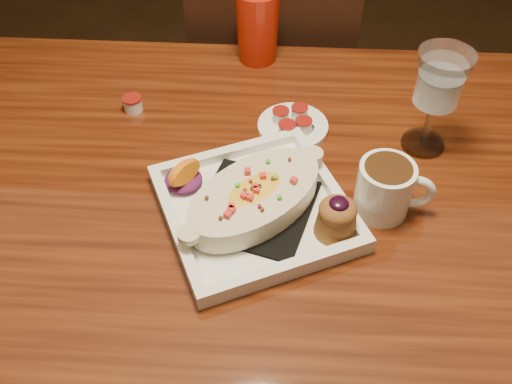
# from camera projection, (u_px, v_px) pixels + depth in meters

# --- Properties ---
(floor) EXTENTS (7.00, 7.00, 0.00)m
(floor) POSITION_uv_depth(u_px,v_px,m) (259.00, 382.00, 1.53)
(floor) COLOR black
(floor) RESTS_ON ground
(table) EXTENTS (1.50, 0.90, 0.75)m
(table) POSITION_uv_depth(u_px,v_px,m) (260.00, 227.00, 1.05)
(table) COLOR maroon
(table) RESTS_ON floor
(chair_far) EXTENTS (0.42, 0.42, 0.93)m
(chair_far) POSITION_uv_depth(u_px,v_px,m) (272.00, 86.00, 1.58)
(chair_far) COLOR black
(chair_far) RESTS_ON floor
(plate) EXTENTS (0.38, 0.38, 0.08)m
(plate) POSITION_uv_depth(u_px,v_px,m) (260.00, 202.00, 0.92)
(plate) COLOR white
(plate) RESTS_ON table
(coffee_mug) EXTENTS (0.13, 0.09, 0.10)m
(coffee_mug) POSITION_uv_depth(u_px,v_px,m) (386.00, 187.00, 0.91)
(coffee_mug) COLOR white
(coffee_mug) RESTS_ON table
(goblet) EXTENTS (0.09, 0.09, 0.20)m
(goblet) POSITION_uv_depth(u_px,v_px,m) (439.00, 85.00, 0.96)
(goblet) COLOR silver
(goblet) RESTS_ON table
(saucer) EXTENTS (0.13, 0.13, 0.09)m
(saucer) POSITION_uv_depth(u_px,v_px,m) (292.00, 125.00, 1.08)
(saucer) COLOR white
(saucer) RESTS_ON table
(creamer_loose) EXTENTS (0.04, 0.04, 0.03)m
(creamer_loose) POSITION_uv_depth(u_px,v_px,m) (133.00, 104.00, 1.12)
(creamer_loose) COLOR silver
(creamer_loose) RESTS_ON table
(red_tumbler) EXTENTS (0.09, 0.09, 0.16)m
(red_tumbler) POSITION_uv_depth(u_px,v_px,m) (257.00, 26.00, 1.19)
(red_tumbler) COLOR red
(red_tumbler) RESTS_ON table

